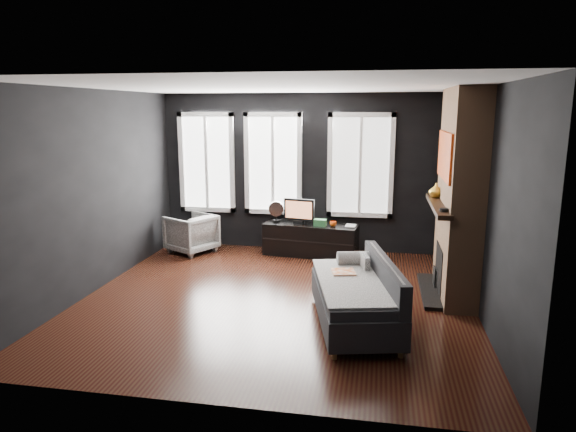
% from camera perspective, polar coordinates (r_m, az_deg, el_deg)
% --- Properties ---
extents(floor, '(5.00, 5.00, 0.00)m').
position_cam_1_polar(floor, '(6.80, -1.29, -9.18)').
color(floor, black).
rests_on(floor, ground).
extents(ceiling, '(5.00, 5.00, 0.00)m').
position_cam_1_polar(ceiling, '(6.35, -1.41, 14.19)').
color(ceiling, white).
rests_on(ceiling, ground).
extents(wall_back, '(5.00, 0.02, 2.70)m').
position_cam_1_polar(wall_back, '(8.88, 1.87, 4.80)').
color(wall_back, black).
rests_on(wall_back, ground).
extents(wall_left, '(0.02, 5.00, 2.70)m').
position_cam_1_polar(wall_left, '(7.35, -20.83, 2.55)').
color(wall_left, black).
rests_on(wall_left, ground).
extents(wall_right, '(0.02, 5.00, 2.70)m').
position_cam_1_polar(wall_right, '(6.43, 21.04, 1.30)').
color(wall_right, black).
rests_on(wall_right, ground).
extents(windows, '(4.00, 0.16, 1.76)m').
position_cam_1_polar(windows, '(8.85, -1.06, 11.47)').
color(windows, white).
rests_on(windows, wall_back).
extents(fireplace, '(0.70, 1.62, 2.70)m').
position_cam_1_polar(fireplace, '(6.98, 18.54, 2.25)').
color(fireplace, '#93724C').
rests_on(fireplace, floor).
extents(sofa, '(1.28, 1.96, 0.78)m').
position_cam_1_polar(sofa, '(5.94, 7.41, -8.45)').
color(sofa, black).
rests_on(sofa, floor).
extents(stripe_pillow, '(0.14, 0.29, 0.28)m').
position_cam_1_polar(stripe_pillow, '(6.35, 8.52, -5.53)').
color(stripe_pillow, gray).
rests_on(stripe_pillow, sofa).
extents(armchair, '(0.92, 0.94, 0.73)m').
position_cam_1_polar(armchair, '(9.00, -10.70, -1.69)').
color(armchair, silver).
rests_on(armchair, floor).
extents(media_console, '(1.62, 0.68, 0.54)m').
position_cam_1_polar(media_console, '(8.67, 2.53, -2.66)').
color(media_console, black).
rests_on(media_console, floor).
extents(monitor, '(0.55, 0.22, 0.48)m').
position_cam_1_polar(monitor, '(8.59, 1.25, 0.71)').
color(monitor, black).
rests_on(monitor, media_console).
extents(desk_fan, '(0.29, 0.29, 0.37)m').
position_cam_1_polar(desk_fan, '(8.75, -1.32, 0.54)').
color(desk_fan, '#989898').
rests_on(desk_fan, media_console).
extents(mug, '(0.13, 0.12, 0.11)m').
position_cam_1_polar(mug, '(8.45, 5.03, -0.81)').
color(mug, '#D94C0C').
rests_on(mug, media_console).
extents(book, '(0.17, 0.03, 0.23)m').
position_cam_1_polar(book, '(8.50, 6.44, -0.36)').
color(book, '#C1B49A').
rests_on(book, media_console).
extents(storage_box, '(0.22, 0.15, 0.11)m').
position_cam_1_polar(storage_box, '(8.49, 3.59, -0.74)').
color(storage_box, '#2F703D').
rests_on(storage_box, media_console).
extents(mantel_vase, '(0.25, 0.26, 0.19)m').
position_cam_1_polar(mantel_vase, '(7.40, 16.13, 2.73)').
color(mantel_vase, gold).
rests_on(mantel_vase, fireplace).
extents(mantel_clock, '(0.13, 0.13, 0.04)m').
position_cam_1_polar(mantel_clock, '(6.43, 16.96, 0.65)').
color(mantel_clock, black).
rests_on(mantel_clock, fireplace).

